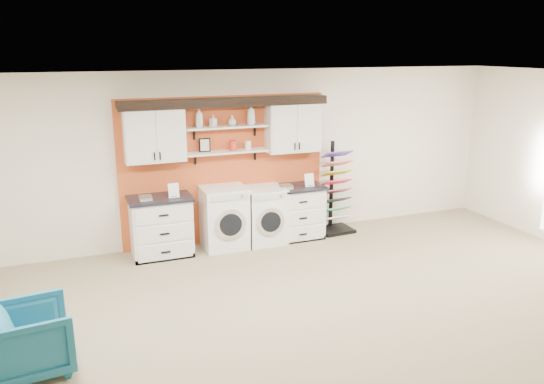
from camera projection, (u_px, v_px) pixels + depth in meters
name	position (u px, v px, depth m)	size (l,w,h in m)	color
floor	(335.00, 366.00, 5.40)	(10.00, 10.00, 0.00)	#988866
ceiling	(345.00, 87.00, 4.66)	(10.00, 10.00, 0.00)	white
wall_back	(224.00, 158.00, 8.63)	(10.00, 10.00, 0.00)	#F0E4CF
accent_panel	(225.00, 170.00, 8.66)	(3.40, 0.07, 2.40)	#BF4C20
upper_cabinet_left	(154.00, 134.00, 7.93)	(0.90, 0.35, 0.84)	white
upper_cabinet_right	(293.00, 126.00, 8.71)	(0.90, 0.35, 0.84)	white
shelf_lower	(227.00, 152.00, 8.42)	(1.32, 0.28, 0.03)	white
shelf_upper	(227.00, 127.00, 8.31)	(1.32, 0.28, 0.03)	white
crown_molding	(226.00, 101.00, 8.22)	(3.30, 0.41, 0.13)	black
picture_frame	(205.00, 145.00, 8.31)	(0.18, 0.02, 0.22)	black
canister_red	(233.00, 146.00, 8.43)	(0.11, 0.11, 0.16)	red
canister_cream	(248.00, 145.00, 8.52)	(0.10, 0.10, 0.14)	silver
base_cabinet_left	(161.00, 226.00, 8.17)	(0.96, 0.66, 0.94)	white
base_cabinet_right	(296.00, 212.00, 8.95)	(0.92, 0.66, 0.90)	white
washer	(225.00, 217.00, 8.51)	(0.71, 0.71, 0.99)	white
dryer	(263.00, 215.00, 8.74)	(0.67, 0.71, 0.93)	white
sample_rack	(335.00, 203.00, 9.23)	(0.61, 0.52, 1.59)	black
armchair	(32.00, 339.00, 5.24)	(0.74, 0.77, 0.70)	#186381
soap_bottle_a	(199.00, 117.00, 8.12)	(0.12, 0.12, 0.30)	silver
soap_bottle_b	(213.00, 121.00, 8.21)	(0.08, 0.09, 0.19)	silver
soap_bottle_c	(232.00, 120.00, 8.32)	(0.13, 0.13, 0.16)	silver
soap_bottle_d	(251.00, 114.00, 8.41)	(0.13, 0.13, 0.34)	silver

